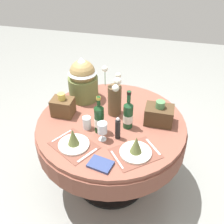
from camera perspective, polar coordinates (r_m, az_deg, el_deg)
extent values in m
plane|color=gray|center=(2.84, -0.16, -14.17)|extent=(8.00, 8.00, 0.00)
cylinder|color=brown|center=(2.32, -0.19, -2.45)|extent=(1.28, 1.28, 0.04)
cylinder|color=brown|center=(2.39, -0.18, -4.45)|extent=(1.31, 1.31, 0.17)
cylinder|color=black|center=(2.56, -0.17, -8.83)|extent=(0.12, 0.12, 0.69)
cylinder|color=black|center=(2.83, -0.16, -13.98)|extent=(0.71, 0.71, 0.03)
cube|color=brown|center=(2.10, -8.11, -7.07)|extent=(0.42, 0.40, 0.00)
cylinder|color=silver|center=(2.09, -8.13, -6.87)|extent=(0.24, 0.24, 0.02)
cone|color=#606B38|center=(2.04, -8.32, -5.27)|extent=(0.09, 0.09, 0.14)
cube|color=silver|center=(2.19, -10.70, -5.02)|extent=(0.11, 0.17, 0.00)
cube|color=silver|center=(2.01, -5.27, -9.14)|extent=(0.11, 0.17, 0.00)
cube|color=brown|center=(2.03, 5.03, -8.75)|extent=(0.43, 0.42, 0.00)
cylinder|color=silver|center=(2.02, 5.04, -8.55)|extent=(0.24, 0.24, 0.02)
cone|color=#606B38|center=(1.97, 5.16, -6.94)|extent=(0.09, 0.09, 0.14)
cube|color=silver|center=(1.97, 1.06, -10.09)|extent=(0.13, 0.15, 0.00)
cube|color=silver|center=(2.09, 8.76, -7.31)|extent=(0.13, 0.16, 0.00)
cylinder|color=brown|center=(2.33, 0.65, 2.50)|extent=(0.12, 0.12, 0.28)
sphere|color=silver|center=(2.22, 1.21, 6.62)|extent=(0.06, 0.06, 0.06)
cylinder|color=#4C7038|center=(2.24, 1.20, 5.73)|extent=(0.01, 0.01, 0.04)
sphere|color=silver|center=(2.30, 1.38, 7.83)|extent=(0.05, 0.05, 0.05)
cylinder|color=#4C7038|center=(2.32, 1.37, 7.07)|extent=(0.01, 0.01, 0.04)
sphere|color=silver|center=(2.15, 0.76, 5.10)|extent=(0.06, 0.06, 0.06)
cylinder|color=#4C7038|center=(2.16, 0.76, 4.39)|extent=(0.01, 0.01, 0.02)
sphere|color=silver|center=(2.20, -1.53, 9.21)|extent=(0.05, 0.05, 0.05)
cylinder|color=#4C7038|center=(2.24, -1.49, 7.27)|extent=(0.01, 0.01, 0.14)
cylinder|color=#194223|center=(2.19, 3.43, -0.95)|extent=(0.08, 0.08, 0.22)
cylinder|color=silver|center=(2.20, 3.42, -1.30)|extent=(0.08, 0.08, 0.07)
cone|color=#194223|center=(2.12, 3.55, 1.75)|extent=(0.08, 0.08, 0.04)
cylinder|color=#194223|center=(2.08, 3.62, 3.26)|extent=(0.03, 0.03, 0.10)
cylinder|color=black|center=(2.06, 3.66, 4.11)|extent=(0.03, 0.03, 0.02)
cylinder|color=#143819|center=(2.14, -2.74, -1.71)|extent=(0.08, 0.08, 0.23)
cylinder|color=silver|center=(2.15, -2.73, -2.09)|extent=(0.08, 0.08, 0.08)
cone|color=#143819|center=(2.06, -2.84, 1.17)|extent=(0.08, 0.08, 0.04)
cylinder|color=#143819|center=(2.03, -2.89, 2.40)|extent=(0.03, 0.03, 0.07)
cylinder|color=#B29933|center=(2.02, -2.91, 2.95)|extent=(0.03, 0.03, 0.02)
cylinder|color=silver|center=(2.13, -2.02, -5.79)|extent=(0.06, 0.06, 0.00)
cylinder|color=silver|center=(2.11, -2.04, -5.04)|extent=(0.01, 0.01, 0.07)
cylinder|color=silver|center=(2.06, -2.09, -3.39)|extent=(0.08, 0.08, 0.09)
cylinder|color=silver|center=(2.22, -5.39, -2.30)|extent=(0.07, 0.07, 0.11)
cylinder|color=black|center=(2.09, 1.23, -3.74)|extent=(0.04, 0.04, 0.17)
sphere|color=#B7B7BC|center=(2.03, 1.27, -1.54)|extent=(0.03, 0.03, 0.03)
cube|color=navy|center=(1.93, -2.46, -11.06)|extent=(0.19, 0.15, 0.02)
cylinder|color=olive|center=(2.56, -6.09, 5.13)|extent=(0.28, 0.28, 0.22)
sphere|color=#9E7F4C|center=(2.49, -6.33, 8.31)|extent=(0.24, 0.24, 0.24)
cone|color=silver|center=(2.45, -6.45, 9.89)|extent=(0.27, 0.27, 0.15)
cube|color=brown|center=(2.39, -10.43, 1.07)|extent=(0.19, 0.14, 0.16)
cylinder|color=gold|center=(2.33, -10.71, 3.26)|extent=(0.06, 0.06, 0.06)
cube|color=#47331E|center=(2.29, 9.98, -0.62)|extent=(0.24, 0.17, 0.16)
cylinder|color=#4C7F4C|center=(2.23, 10.27, 1.59)|extent=(0.08, 0.08, 0.06)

